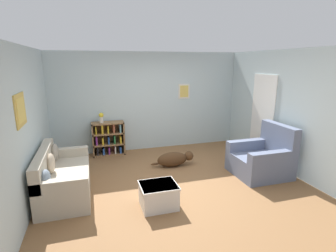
{
  "coord_description": "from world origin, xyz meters",
  "views": [
    {
      "loc": [
        -1.51,
        -4.61,
        2.32
      ],
      "look_at": [
        0.0,
        0.4,
        1.05
      ],
      "focal_mm": 28.0,
      "sensor_mm": 36.0,
      "label": 1
    }
  ],
  "objects_px": {
    "dog": "(174,159)",
    "recliner_chair": "(263,158)",
    "bookshelf": "(108,138)",
    "coffee_table": "(159,195)",
    "vase": "(101,117)",
    "couch": "(62,178)"
  },
  "relations": [
    {
      "from": "coffee_table",
      "to": "dog",
      "type": "bearing_deg",
      "value": 63.48
    },
    {
      "from": "bookshelf",
      "to": "vase",
      "type": "bearing_deg",
      "value": -173.37
    },
    {
      "from": "bookshelf",
      "to": "dog",
      "type": "bearing_deg",
      "value": -42.64
    },
    {
      "from": "bookshelf",
      "to": "recliner_chair",
      "type": "height_order",
      "value": "recliner_chair"
    },
    {
      "from": "bookshelf",
      "to": "coffee_table",
      "type": "bearing_deg",
      "value": -78.43
    },
    {
      "from": "coffee_table",
      "to": "vase",
      "type": "xyz_separation_m",
      "value": [
        -0.73,
        2.83,
        0.78
      ]
    },
    {
      "from": "dog",
      "to": "recliner_chair",
      "type": "bearing_deg",
      "value": -30.14
    },
    {
      "from": "couch",
      "to": "dog",
      "type": "distance_m",
      "value": 2.43
    },
    {
      "from": "dog",
      "to": "couch",
      "type": "bearing_deg",
      "value": -164.17
    },
    {
      "from": "couch",
      "to": "coffee_table",
      "type": "height_order",
      "value": "couch"
    },
    {
      "from": "couch",
      "to": "recliner_chair",
      "type": "distance_m",
      "value": 4.0
    },
    {
      "from": "couch",
      "to": "recliner_chair",
      "type": "bearing_deg",
      "value": -4.25
    },
    {
      "from": "recliner_chair",
      "to": "dog",
      "type": "bearing_deg",
      "value": 149.86
    },
    {
      "from": "coffee_table",
      "to": "bookshelf",
      "type": "bearing_deg",
      "value": 101.57
    },
    {
      "from": "vase",
      "to": "recliner_chair",
      "type": "bearing_deg",
      "value": -34.84
    },
    {
      "from": "vase",
      "to": "dog",
      "type": "bearing_deg",
      "value": -39.42
    },
    {
      "from": "couch",
      "to": "recliner_chair",
      "type": "relative_size",
      "value": 1.61
    },
    {
      "from": "dog",
      "to": "vase",
      "type": "bearing_deg",
      "value": 140.58
    },
    {
      "from": "recliner_chair",
      "to": "coffee_table",
      "type": "relative_size",
      "value": 1.79
    },
    {
      "from": "vase",
      "to": "couch",
      "type": "bearing_deg",
      "value": -113.25
    },
    {
      "from": "recliner_chair",
      "to": "dog",
      "type": "xyz_separation_m",
      "value": [
        -1.65,
        0.96,
        -0.18
      ]
    },
    {
      "from": "couch",
      "to": "coffee_table",
      "type": "bearing_deg",
      "value": -30.74
    }
  ]
}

